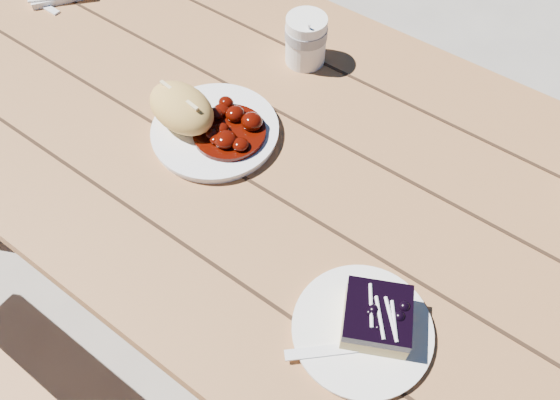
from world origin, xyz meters
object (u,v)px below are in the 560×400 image
Objects in this scene: main_plate at (215,132)px; dessert_plate at (362,330)px; picnic_table at (266,196)px; bread_roll at (181,108)px; blueberry_cake at (377,317)px; coffee_cup at (306,40)px.

dessert_plate is (0.41, -0.16, -0.00)m from main_plate.
bread_roll reaches higher than picnic_table.
dessert_plate is 0.04m from blueberry_cake.
bread_roll is 0.49m from dessert_plate.
main_plate is at bearing -158.71° from picnic_table.
blueberry_cake is at bearing -19.52° from main_plate.
bread_roll is (-0.05, -0.02, 0.04)m from main_plate.
blueberry_cake is (0.33, -0.18, 0.20)m from picnic_table.
picnic_table is 16.41× the size of blueberry_cake.
bread_roll is at bearing -159.22° from picnic_table.
bread_roll is at bearing -104.51° from coffee_cup.
picnic_table is at bearing 21.29° from main_plate.
dessert_plate is 1.96× the size of coffee_cup.
bread_roll reaches higher than blueberry_cake.
picnic_table is 0.26m from bread_roll.
blueberry_cake is at bearing -28.62° from picnic_table.
coffee_cup is (0.07, 0.28, -0.00)m from bread_roll.
picnic_table is 8.93× the size of main_plate.
dessert_plate is 0.58m from coffee_cup.
main_plate reaches higher than dessert_plate.
main_plate is 0.26m from coffee_cup.
main_plate is 0.44m from blueberry_cake.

